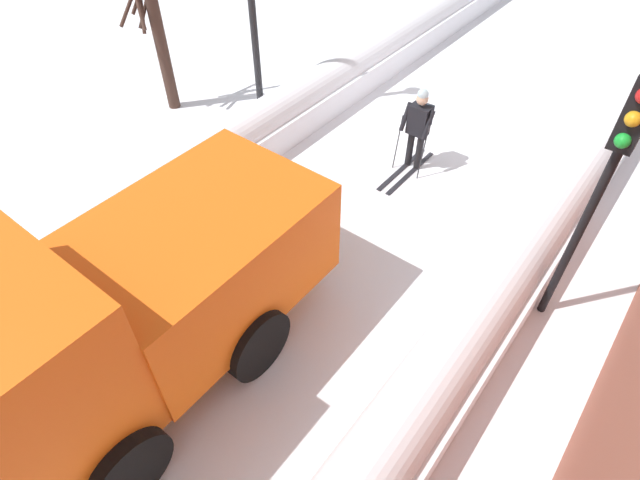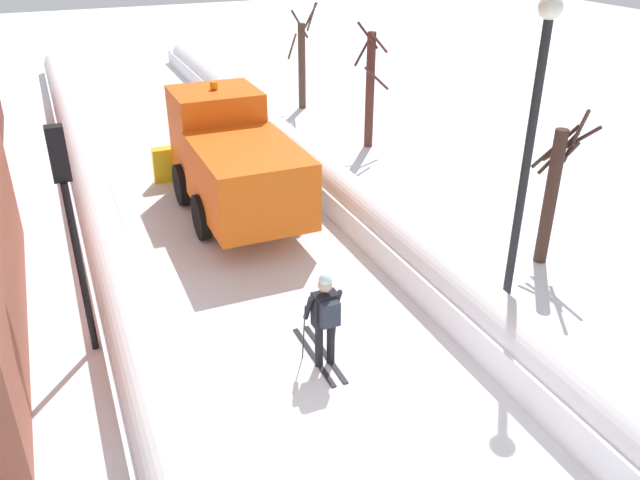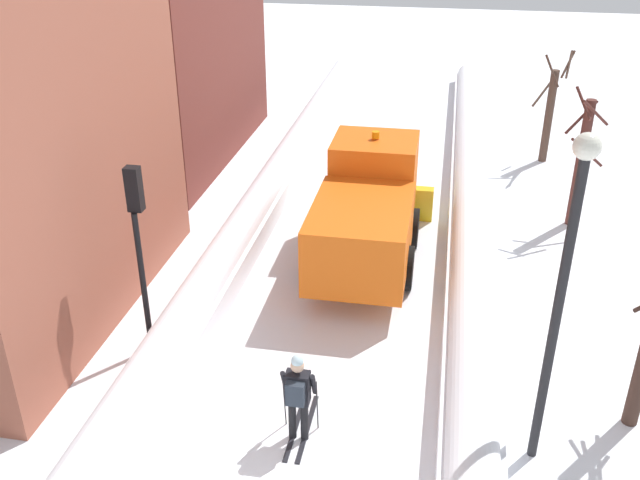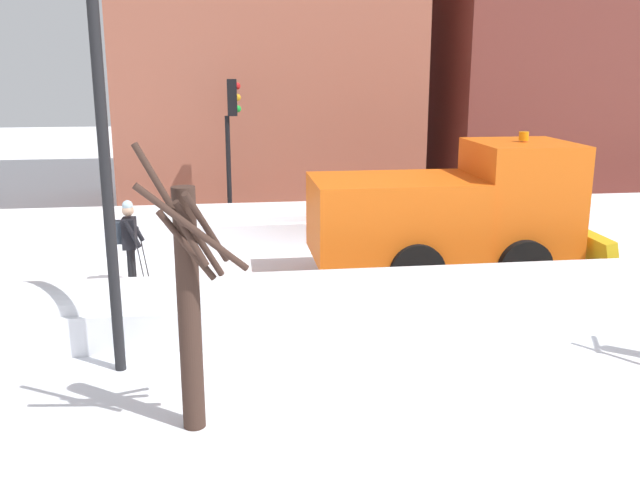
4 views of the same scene
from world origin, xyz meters
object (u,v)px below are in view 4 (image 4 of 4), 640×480
Objects in this scene: skier at (130,239)px; bare_tree_near at (189,300)px; plow_truck at (456,211)px; traffic_light_pole at (232,128)px; street_lamp at (102,123)px.

bare_tree_near is (5.98, 1.52, 0.70)m from skier.
plow_truck reaches higher than skier.
bare_tree_near is (9.62, -0.64, -1.20)m from traffic_light_pole.
skier is 0.50× the size of bare_tree_near.
skier is at bearing -165.70° from bare_tree_near.
plow_truck is at bearing 48.67° from traffic_light_pole.
street_lamp is at bearing -59.84° from plow_truck.
street_lamp is at bearing 4.76° from skier.
traffic_light_pole is 1.14× the size of bare_tree_near.
street_lamp is at bearing -13.24° from traffic_light_pole.
traffic_light_pole reaches higher than skier.
traffic_light_pole is (-3.64, 2.16, 1.90)m from skier.
bare_tree_near reaches higher than plow_truck.
skier is at bearing -93.24° from plow_truck.
plow_truck is 7.71m from street_lamp.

